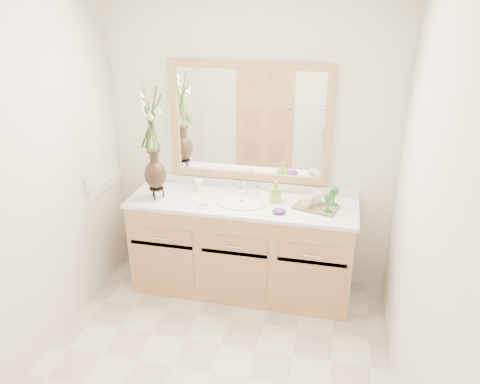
% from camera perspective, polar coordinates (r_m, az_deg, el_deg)
% --- Properties ---
extents(floor, '(2.60, 2.60, 0.00)m').
position_cam_1_polar(floor, '(3.42, -3.70, -21.13)').
color(floor, silver).
rests_on(floor, ground).
extents(wall_back, '(2.40, 0.02, 2.40)m').
position_cam_1_polar(wall_back, '(3.88, 1.15, 5.57)').
color(wall_back, white).
rests_on(wall_back, floor).
extents(wall_left, '(0.02, 2.60, 2.40)m').
position_cam_1_polar(wall_left, '(3.24, -25.12, -0.48)').
color(wall_left, white).
rests_on(wall_left, floor).
extents(wall_right, '(0.02, 2.60, 2.40)m').
position_cam_1_polar(wall_right, '(2.65, 21.44, -5.12)').
color(wall_right, white).
rests_on(wall_right, floor).
extents(vanity, '(1.80, 0.55, 0.80)m').
position_cam_1_polar(vanity, '(3.95, 0.22, -6.80)').
color(vanity, tan).
rests_on(vanity, floor).
extents(counter, '(1.84, 0.57, 0.03)m').
position_cam_1_polar(counter, '(3.76, 0.23, -1.34)').
color(counter, white).
rests_on(counter, vanity).
extents(sink, '(0.38, 0.34, 0.23)m').
position_cam_1_polar(sink, '(3.76, 0.17, -1.98)').
color(sink, white).
rests_on(sink, counter).
extents(mirror, '(1.32, 0.04, 0.97)m').
position_cam_1_polar(mirror, '(3.80, 1.10, 8.41)').
color(mirror, white).
rests_on(mirror, wall_back).
extents(switch_plate, '(0.02, 0.12, 0.12)m').
position_cam_1_polar(switch_plate, '(3.90, -17.89, 1.02)').
color(switch_plate, white).
rests_on(switch_plate, wall_left).
extents(flower_vase, '(0.21, 0.21, 0.85)m').
position_cam_1_polar(flower_vase, '(3.68, -10.69, 7.52)').
color(flower_vase, black).
rests_on(flower_vase, counter).
extents(tumbler, '(0.07, 0.07, 0.10)m').
position_cam_1_polar(tumbler, '(3.94, -5.07, 0.80)').
color(tumbler, white).
rests_on(tumbler, counter).
extents(soap_dish, '(0.10, 0.10, 0.03)m').
position_cam_1_polar(soap_dish, '(3.67, -4.42, -1.64)').
color(soap_dish, white).
rests_on(soap_dish, counter).
extents(soap_bottle, '(0.09, 0.09, 0.16)m').
position_cam_1_polar(soap_bottle, '(3.73, 4.31, -0.00)').
color(soap_bottle, '#99C82F').
rests_on(soap_bottle, counter).
extents(purple_dish, '(0.13, 0.11, 0.04)m').
position_cam_1_polar(purple_dish, '(3.56, 4.80, -2.33)').
color(purple_dish, '#5E2777').
rests_on(purple_dish, counter).
extents(tray, '(0.37, 0.30, 0.02)m').
position_cam_1_polar(tray, '(3.69, 9.22, -1.81)').
color(tray, brown).
rests_on(tray, counter).
extents(mug_left, '(0.10, 0.10, 0.09)m').
position_cam_1_polar(mug_left, '(3.64, 8.12, -1.14)').
color(mug_left, white).
rests_on(mug_left, tray).
extents(mug_right, '(0.12, 0.11, 0.11)m').
position_cam_1_polar(mug_right, '(3.70, 9.19, -0.66)').
color(mug_right, white).
rests_on(mug_right, tray).
extents(goblet_front, '(0.07, 0.07, 0.15)m').
position_cam_1_polar(goblet_front, '(3.57, 10.73, -0.81)').
color(goblet_front, '#246C2B').
rests_on(goblet_front, tray).
extents(goblet_back, '(0.07, 0.07, 0.15)m').
position_cam_1_polar(goblet_back, '(3.69, 11.44, -0.04)').
color(goblet_back, '#246C2B').
rests_on(goblet_back, tray).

